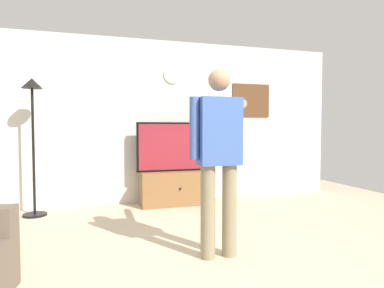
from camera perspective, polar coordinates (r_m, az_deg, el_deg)
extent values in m
plane|color=beige|center=(3.06, 5.54, -21.16)|extent=(8.40, 8.40, 0.00)
cube|color=silver|center=(5.64, -5.72, 3.84)|extent=(6.40, 0.10, 2.70)
cube|color=olive|center=(5.43, -2.61, -7.54)|extent=(1.17, 0.43, 0.54)
sphere|color=black|center=(5.21, -2.00, -7.69)|extent=(0.04, 0.04, 0.04)
cube|color=black|center=(5.40, -2.76, -0.46)|extent=(1.28, 0.06, 0.79)
cube|color=maroon|center=(5.37, -2.67, -0.48)|extent=(1.22, 0.01, 0.73)
cylinder|color=white|center=(5.70, -3.37, 11.81)|extent=(0.30, 0.03, 0.30)
cube|color=brown|center=(6.15, 10.07, 7.35)|extent=(0.72, 0.04, 0.59)
cylinder|color=black|center=(5.29, -25.39, -10.92)|extent=(0.32, 0.32, 0.03)
cylinder|color=black|center=(5.16, -25.59, -1.18)|extent=(0.04, 0.04, 1.76)
cone|color=black|center=(5.18, -25.81, 9.38)|extent=(0.28, 0.28, 0.14)
cylinder|color=gray|center=(3.21, 2.74, -11.57)|extent=(0.14, 0.14, 0.89)
cylinder|color=gray|center=(3.29, 6.43, -11.25)|extent=(0.14, 0.14, 0.89)
cube|color=#3F60AD|center=(3.15, 4.66, 2.18)|extent=(0.40, 0.22, 0.64)
sphere|color=tan|center=(3.18, 4.70, 10.92)|extent=(0.21, 0.21, 0.21)
cylinder|color=#3F60AD|center=(3.07, 0.39, 2.71)|extent=(0.09, 0.09, 0.58)
cylinder|color=tan|center=(3.52, 6.71, 6.60)|extent=(0.09, 0.58, 0.09)
cube|color=white|center=(3.82, 4.81, 6.31)|extent=(0.04, 0.12, 0.04)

